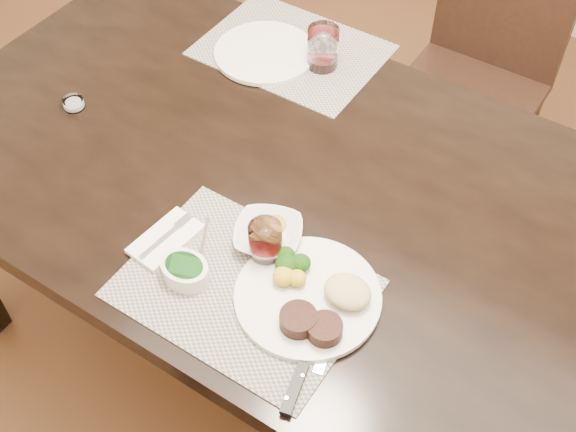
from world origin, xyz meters
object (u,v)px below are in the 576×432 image
Objects in this scene: wine_glass_near at (265,244)px; far_plate at (265,52)px; steak_knife at (303,376)px; cracker_bowl at (268,234)px; chair_far at (481,64)px; dinner_plate at (313,298)px.

wine_glass_near reaches higher than far_plate.
wine_glass_near is (-0.21, 0.19, 0.04)m from steak_knife.
far_plate is at bearing 124.98° from cracker_bowl.
steak_knife is 0.92× the size of far_plate.
chair_far is 1.36m from steak_knife.
chair_far reaches higher than wine_glass_near.
steak_knife is at bearing -75.76° from dinner_plate.
dinner_plate reaches higher than far_plate.
dinner_plate is (0.11, -1.18, 0.27)m from chair_far.
chair_far is at bearing 83.95° from steak_knife.
dinner_plate is 1.57× the size of cracker_bowl.
chair_far is 1.14m from cracker_bowl.
chair_far is 9.81× the size of wine_glass_near.
wine_glass_near is 0.35× the size of far_plate.
cracker_bowl reaches higher than far_plate.
steak_knife is 0.28m from wine_glass_near.
chair_far reaches higher than dinner_plate.
steak_knife is 0.93m from far_plate.
wine_glass_near is at bearing -55.52° from far_plate.
far_plate is (-0.58, 0.73, 0.00)m from steak_knife.
steak_knife is (0.18, -1.33, 0.26)m from chair_far.
wine_glass_near is (-0.14, 0.04, 0.03)m from dinner_plate.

